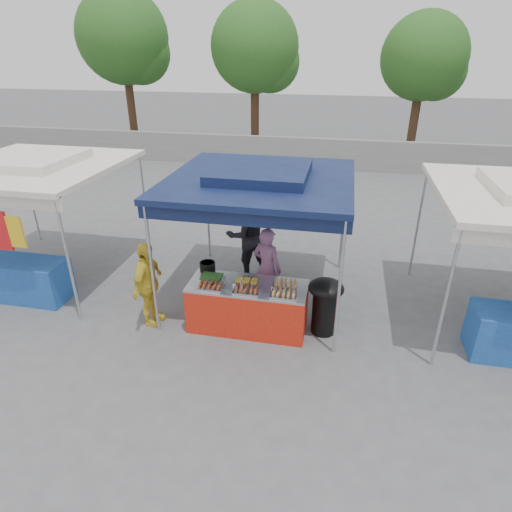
% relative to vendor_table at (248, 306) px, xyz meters
% --- Properties ---
extents(ground_plane, '(80.00, 80.00, 0.00)m').
position_rel_vendor_table_xyz_m(ground_plane, '(0.00, 0.10, -0.43)').
color(ground_plane, '#58585A').
extents(back_wall, '(40.00, 0.25, 1.20)m').
position_rel_vendor_table_xyz_m(back_wall, '(0.00, 11.10, 0.17)').
color(back_wall, gray).
rests_on(back_wall, ground_plane).
extents(main_canopy, '(3.20, 3.20, 2.57)m').
position_rel_vendor_table_xyz_m(main_canopy, '(0.00, 1.07, 1.94)').
color(main_canopy, '#B7B7BE').
rests_on(main_canopy, ground_plane).
extents(neighbor_stall_left, '(3.20, 3.20, 2.57)m').
position_rel_vendor_table_xyz_m(neighbor_stall_left, '(-4.50, 0.67, 1.18)').
color(neighbor_stall_left, '#B7B7BE').
rests_on(neighbor_stall_left, ground_plane).
extents(tree_0, '(3.93, 3.93, 6.76)m').
position_rel_vendor_table_xyz_m(tree_0, '(-8.31, 13.18, 4.20)').
color(tree_0, '#3F2718').
rests_on(tree_0, ground_plane).
extents(tree_1, '(3.65, 3.62, 6.22)m').
position_rel_vendor_table_xyz_m(tree_1, '(-2.44, 13.07, 3.83)').
color(tree_1, '#3F2718').
rests_on(tree_1, ground_plane).
extents(tree_2, '(3.41, 3.34, 5.73)m').
position_rel_vendor_table_xyz_m(tree_2, '(4.26, 13.44, 3.49)').
color(tree_2, '#3F2718').
rests_on(tree_2, ground_plane).
extents(vendor_table, '(2.00, 0.80, 0.85)m').
position_rel_vendor_table_xyz_m(vendor_table, '(0.00, 0.00, 0.00)').
color(vendor_table, red).
rests_on(vendor_table, ground_plane).
extents(food_tray_fl, '(0.42, 0.30, 0.07)m').
position_rel_vendor_table_xyz_m(food_tray_fl, '(-0.58, -0.23, 0.46)').
color(food_tray_fl, silver).
rests_on(food_tray_fl, vendor_table).
extents(food_tray_fm, '(0.42, 0.30, 0.07)m').
position_rel_vendor_table_xyz_m(food_tray_fm, '(0.04, -0.24, 0.46)').
color(food_tray_fm, silver).
rests_on(food_tray_fm, vendor_table).
extents(food_tray_fr, '(0.42, 0.30, 0.07)m').
position_rel_vendor_table_xyz_m(food_tray_fr, '(0.65, -0.24, 0.46)').
color(food_tray_fr, silver).
rests_on(food_tray_fr, vendor_table).
extents(food_tray_bl, '(0.42, 0.30, 0.07)m').
position_rel_vendor_table_xyz_m(food_tray_bl, '(-0.64, 0.06, 0.46)').
color(food_tray_bl, silver).
rests_on(food_tray_bl, vendor_table).
extents(food_tray_bm, '(0.42, 0.30, 0.07)m').
position_rel_vendor_table_xyz_m(food_tray_bm, '(-0.02, 0.05, 0.46)').
color(food_tray_bm, silver).
rests_on(food_tray_bm, vendor_table).
extents(food_tray_br, '(0.42, 0.30, 0.07)m').
position_rel_vendor_table_xyz_m(food_tray_br, '(0.63, 0.08, 0.46)').
color(food_tray_br, silver).
rests_on(food_tray_br, vendor_table).
extents(cooking_pot, '(0.27, 0.27, 0.16)m').
position_rel_vendor_table_xyz_m(cooking_pot, '(-0.81, 0.36, 0.50)').
color(cooking_pot, black).
rests_on(cooking_pot, vendor_table).
extents(skewer_cup, '(0.07, 0.07, 0.09)m').
position_rel_vendor_table_xyz_m(skewer_cup, '(-0.04, -0.26, 0.47)').
color(skewer_cup, '#B7B7BE').
rests_on(skewer_cup, vendor_table).
extents(wok_burner, '(0.60, 0.60, 1.00)m').
position_rel_vendor_table_xyz_m(wok_burner, '(1.30, 0.14, 0.17)').
color(wok_burner, black).
rests_on(wok_burner, ground_plane).
extents(crate_left, '(0.52, 0.36, 0.31)m').
position_rel_vendor_table_xyz_m(crate_left, '(-0.49, 0.63, -0.27)').
color(crate_left, '#13349F').
rests_on(crate_left, ground_plane).
extents(crate_right, '(0.56, 0.39, 0.33)m').
position_rel_vendor_table_xyz_m(crate_right, '(0.38, 0.53, -0.26)').
color(crate_right, '#13349F').
rests_on(crate_right, ground_plane).
extents(crate_stacked, '(0.53, 0.37, 0.32)m').
position_rel_vendor_table_xyz_m(crate_stacked, '(0.38, 0.53, 0.07)').
color(crate_stacked, '#13349F').
rests_on(crate_stacked, crate_right).
extents(vendor_woman, '(0.68, 0.57, 1.59)m').
position_rel_vendor_table_xyz_m(vendor_woman, '(0.20, 0.75, 0.37)').
color(vendor_woman, '#86557B').
rests_on(vendor_woman, ground_plane).
extents(helper_man, '(1.13, 1.07, 1.84)m').
position_rel_vendor_table_xyz_m(helper_man, '(-0.44, 1.90, 0.50)').
color(helper_man, black).
rests_on(helper_man, ground_plane).
extents(customer_person, '(0.42, 0.92, 1.55)m').
position_rel_vendor_table_xyz_m(customer_person, '(-1.70, -0.21, 0.35)').
color(customer_person, gold).
rests_on(customer_person, ground_plane).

